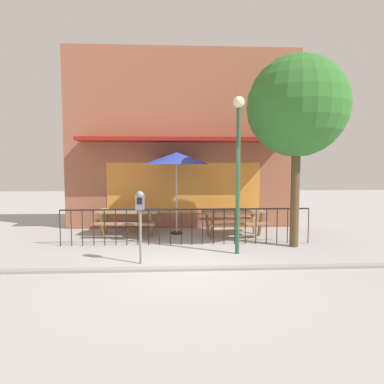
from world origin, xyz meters
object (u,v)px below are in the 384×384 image
object	(u,v)px
patio_umbrella	(176,159)
parking_meter_near	(140,208)
street_tree	(297,107)
picnic_table_right	(234,216)
street_lamp	(238,151)
picnic_table_left	(128,215)

from	to	relation	value
patio_umbrella	parking_meter_near	distance (m)	3.36
patio_umbrella	street_tree	bearing A→B (deg)	-29.85
picnic_table_right	street_lamp	distance (m)	2.73
patio_umbrella	parking_meter_near	size ratio (longest dim) A/B	1.59
patio_umbrella	street_lamp	bearing A→B (deg)	-58.80
picnic_table_right	parking_meter_near	world-z (taller)	parking_meter_near
patio_umbrella	street_tree	xyz separation A→B (m)	(3.05, -1.75, 1.27)
picnic_table_left	parking_meter_near	world-z (taller)	parking_meter_near
parking_meter_near	picnic_table_right	bearing A→B (deg)	47.22
patio_umbrella	picnic_table_left	bearing A→B (deg)	-175.10
street_lamp	picnic_table_right	bearing A→B (deg)	82.60
parking_meter_near	street_tree	size ratio (longest dim) A/B	0.32
patio_umbrella	street_lamp	distance (m)	2.78
picnic_table_right	patio_umbrella	xyz separation A→B (m)	(-1.70, 0.38, 1.70)
picnic_table_right	picnic_table_left	bearing A→B (deg)	175.43
picnic_table_left	street_tree	size ratio (longest dim) A/B	0.39
picnic_table_left	picnic_table_right	distance (m)	3.18
picnic_table_left	parking_meter_near	bearing A→B (deg)	-77.13
picnic_table_left	picnic_table_right	size ratio (longest dim) A/B	0.96
parking_meter_near	street_lamp	bearing A→B (deg)	17.34
picnic_table_right	parking_meter_near	size ratio (longest dim) A/B	1.25
picnic_table_right	street_tree	world-z (taller)	street_tree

